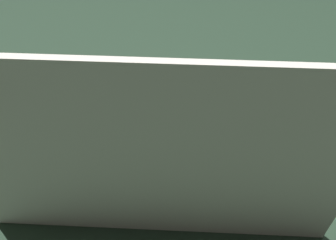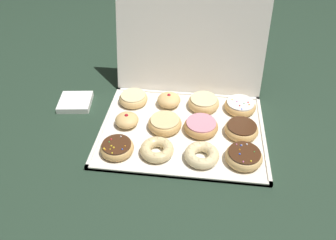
# 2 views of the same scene
# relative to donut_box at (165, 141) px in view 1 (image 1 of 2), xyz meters

# --- Properties ---
(ground_plane) EXTENTS (3.00, 3.00, 0.00)m
(ground_plane) POSITION_rel_donut_box_xyz_m (0.00, 0.00, -0.01)
(ground_plane) COLOR #233828
(donut_box) EXTENTS (0.57, 0.44, 0.01)m
(donut_box) POSITION_rel_donut_box_xyz_m (0.00, 0.00, 0.00)
(donut_box) COLOR silver
(donut_box) RESTS_ON ground
(box_lid_open) EXTENTS (0.57, 0.13, 0.42)m
(box_lid_open) POSITION_rel_donut_box_xyz_m (0.00, 0.28, 0.21)
(box_lid_open) COLOR silver
(box_lid_open) RESTS_ON ground
(sprinkle_donut_0) EXTENTS (0.11, 0.11, 0.04)m
(sprinkle_donut_0) POSITION_rel_donut_box_xyz_m (-0.20, -0.14, 0.02)
(sprinkle_donut_0) COLOR tan
(sprinkle_donut_0) RESTS_ON donut_box
(cruller_donut_1) EXTENTS (0.11, 0.11, 0.04)m
(cruller_donut_1) POSITION_rel_donut_box_xyz_m (-0.07, -0.13, 0.02)
(cruller_donut_1) COLOR #EACC8C
(cruller_donut_1) RESTS_ON donut_box
(cruller_donut_2) EXTENTS (0.11, 0.11, 0.04)m
(cruller_donut_2) POSITION_rel_donut_box_xyz_m (0.07, -0.14, 0.02)
(cruller_donut_2) COLOR beige
(cruller_donut_2) RESTS_ON donut_box
(sprinkle_donut_3) EXTENTS (0.12, 0.12, 0.04)m
(sprinkle_donut_3) POSITION_rel_donut_box_xyz_m (0.20, -0.13, 0.03)
(sprinkle_donut_3) COLOR #E5B770
(sprinkle_donut_3) RESTS_ON donut_box
(jelly_filled_donut_4) EXTENTS (0.08, 0.08, 0.05)m
(jelly_filled_donut_4) POSITION_rel_donut_box_xyz_m (-0.20, -0.00, 0.03)
(jelly_filled_donut_4) COLOR #E5B770
(jelly_filled_donut_4) RESTS_ON donut_box
(glazed_ring_donut_5) EXTENTS (0.12, 0.12, 0.04)m
(glazed_ring_donut_5) POSITION_rel_donut_box_xyz_m (-0.06, 0.00, 0.02)
(glazed_ring_donut_5) COLOR tan
(glazed_ring_donut_5) RESTS_ON donut_box
(pink_frosted_donut_6) EXTENTS (0.12, 0.12, 0.04)m
(pink_frosted_donut_6) POSITION_rel_donut_box_xyz_m (0.06, 0.00, 0.02)
(pink_frosted_donut_6) COLOR tan
(pink_frosted_donut_6) RESTS_ON donut_box
(chocolate_frosted_donut_7) EXTENTS (0.12, 0.12, 0.04)m
(chocolate_frosted_donut_7) POSITION_rel_donut_box_xyz_m (0.20, -0.00, 0.02)
(chocolate_frosted_donut_7) COLOR tan
(chocolate_frosted_donut_7) RESTS_ON donut_box
(glazed_ring_donut_8) EXTENTS (0.11, 0.11, 0.04)m
(glazed_ring_donut_8) POSITION_rel_donut_box_xyz_m (-0.20, 0.13, 0.02)
(glazed_ring_donut_8) COLOR #E5B770
(glazed_ring_donut_8) RESTS_ON donut_box
(jelly_filled_donut_9) EXTENTS (0.09, 0.09, 0.05)m
(jelly_filled_donut_9) POSITION_rel_donut_box_xyz_m (-0.06, 0.13, 0.03)
(jelly_filled_donut_9) COLOR #E5B770
(jelly_filled_donut_9) RESTS_ON donut_box
(glazed_ring_donut_10) EXTENTS (0.12, 0.12, 0.04)m
(glazed_ring_donut_10) POSITION_rel_donut_box_xyz_m (0.07, 0.14, 0.03)
(glazed_ring_donut_10) COLOR #E5B770
(glazed_ring_donut_10) RESTS_ON donut_box
(sprinkle_donut_11) EXTENTS (0.12, 0.12, 0.04)m
(sprinkle_donut_11) POSITION_rel_donut_box_xyz_m (0.20, 0.14, 0.02)
(sprinkle_donut_11) COLOR tan
(sprinkle_donut_11) RESTS_ON donut_box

